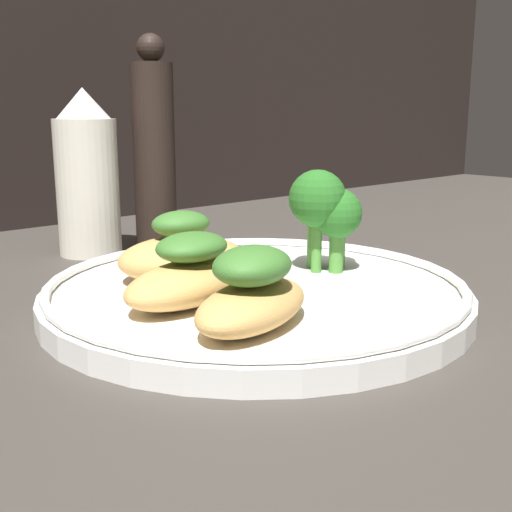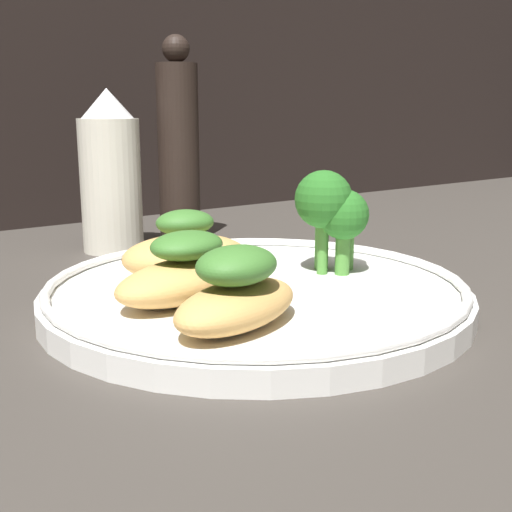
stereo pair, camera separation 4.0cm
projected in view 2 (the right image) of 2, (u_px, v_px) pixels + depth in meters
ground_plane at (256, 315)px, 41.09cm from camera, size 180.00×180.00×1.00cm
plate at (256, 293)px, 40.76cm from camera, size 26.85×26.85×2.00cm
grilled_meat_front at (237, 294)px, 32.77cm from camera, size 9.60×7.11×4.26cm
grilled_meat_middle at (191, 275)px, 37.12cm from camera, size 10.88×7.05×4.13cm
grilled_meat_back at (186, 253)px, 42.51cm from camera, size 9.72×8.02×4.59cm
broccoli_bunch at (334, 210)px, 43.23cm from camera, size 5.56×5.18×7.07cm
sauce_bottle at (112, 175)px, 56.43cm from camera, size 5.32×5.32×14.20cm
pepper_grinder at (178, 149)px, 59.89cm from camera, size 3.86×3.86×19.03cm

